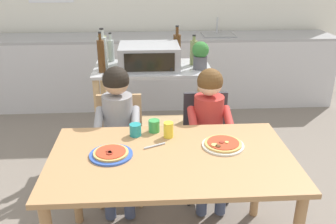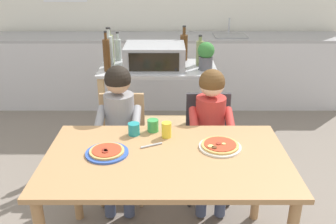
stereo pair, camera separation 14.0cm
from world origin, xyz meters
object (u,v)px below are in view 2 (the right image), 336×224
bottle_slim_sauce (111,49)px  drinking_cup_green (154,125)px  child_in_grey_shirt (120,121)px  pizza_plate_blue_rimmed (108,152)px  dining_chair_left (124,139)px  dining_chair_right (210,139)px  serving_spoon (153,145)px  drinking_cup_teal (135,129)px  bottle_clear_vinegar (120,49)px  bottle_brown_beer (201,53)px  pizza_plate_white (221,146)px  drinking_cup_yellow (167,130)px  kitchen_island_cart (160,99)px  dining_table (168,170)px  child_in_red_shirt (212,123)px  bottle_squat_spirits (185,47)px  potted_herb_plant (208,55)px  bottle_tall_green_wine (111,51)px  toaster_oven (156,56)px  bottle_dark_olive_oil (108,55)px

bottle_slim_sauce → drinking_cup_green: bearing=-68.2°
child_in_grey_shirt → pizza_plate_blue_rimmed: (-0.00, -0.55, 0.05)m
dining_chair_left → dining_chair_right: bearing=0.3°
dining_chair_left → serving_spoon: dining_chair_left is taller
dining_chair_right → drinking_cup_teal: (-0.53, -0.42, 0.28)m
drinking_cup_teal → serving_spoon: size_ratio=0.56×
bottle_clear_vinegar → bottle_brown_beer: 0.76m
child_in_grey_shirt → pizza_plate_white: bearing=-35.3°
pizza_plate_blue_rimmed → drinking_cup_yellow: 0.41m
kitchen_island_cart → serving_spoon: 1.15m
dining_table → dining_chair_right: bearing=65.1°
bottle_slim_sauce → child_in_red_shirt: 1.22m
bottle_brown_beer → bottle_slim_sauce: bottle_slim_sauce is taller
bottle_slim_sauce → pizza_plate_white: size_ratio=1.24×
child_in_grey_shirt → pizza_plate_blue_rimmed: size_ratio=4.23×
bottle_brown_beer → dining_table: bottle_brown_beer is taller
serving_spoon → child_in_grey_shirt: bearing=119.4°
bottle_squat_spirits → dining_table: bearing=-95.9°
drinking_cup_yellow → potted_herb_plant: bearing=70.4°
bottle_tall_green_wine → child_in_grey_shirt: size_ratio=0.33×
toaster_oven → drinking_cup_teal: toaster_oven is taller
drinking_cup_yellow → dining_table: bearing=-89.0°
bottle_tall_green_wine → child_in_grey_shirt: (0.15, -0.66, -0.36)m
bottle_brown_beer → drinking_cup_green: 1.09m
kitchen_island_cart → pizza_plate_blue_rimmed: (-0.27, -1.24, 0.14)m
child_in_red_shirt → pizza_plate_white: child_in_red_shirt is taller
pizza_plate_blue_rimmed → dining_chair_left: bearing=90.0°
bottle_dark_olive_oil → pizza_plate_blue_rimmed: size_ratio=1.33×
bottle_squat_spirits → dining_chair_right: size_ratio=0.39×
dining_chair_right → pizza_plate_blue_rimmed: size_ratio=3.22×
toaster_oven → serving_spoon: (0.01, -1.13, -0.27)m
dining_chair_left → drinking_cup_green: 0.53m
bottle_slim_sauce → drinking_cup_yellow: 1.27m
bottle_tall_green_wine → pizza_plate_blue_rimmed: bottle_tall_green_wine is taller
kitchen_island_cart → bottle_dark_olive_oil: 0.62m
potted_herb_plant → drinking_cup_yellow: (-0.33, -0.93, -0.25)m
bottle_squat_spirits → bottle_clear_vinegar: size_ratio=1.22×
drinking_cup_green → drinking_cup_yellow: 0.12m
toaster_oven → bottle_squat_spirits: bottle_squat_spirits is taller
drinking_cup_green → dining_table: bearing=-74.8°
drinking_cup_yellow → bottle_squat_spirits: bearing=82.7°
drinking_cup_green → drinking_cup_teal: 0.13m
bottle_slim_sauce → drinking_cup_yellow: bearing=-66.0°
pizza_plate_white → bottle_clear_vinegar: bearing=119.1°
child_in_red_shirt → toaster_oven: bearing=122.4°
bottle_tall_green_wine → serving_spoon: size_ratio=2.48×
pizza_plate_white → pizza_plate_blue_rimmed: bearing=-173.8°
bottle_dark_olive_oil → dining_chair_right: 1.09m
bottle_squat_spirits → potted_herb_plant: 0.36m
bottle_squat_spirits → serving_spoon: bearing=-100.2°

